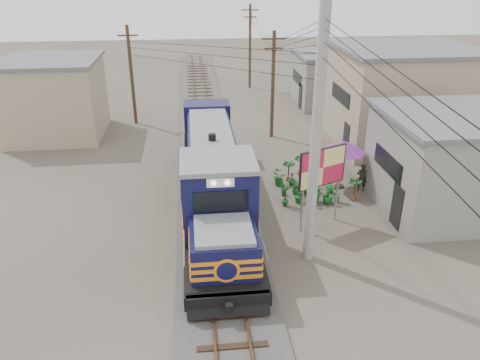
{
  "coord_description": "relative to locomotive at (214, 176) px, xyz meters",
  "views": [
    {
      "loc": [
        -0.95,
        -15.96,
        10.83
      ],
      "look_at": [
        1.07,
        2.47,
        2.2
      ],
      "focal_mm": 35.0,
      "sensor_mm": 36.0,
      "label": 1
    }
  ],
  "objects": [
    {
      "name": "wooden_pole_far",
      "position": [
        4.8,
        23.94,
        2.21
      ],
      "size": [
        1.6,
        0.24,
        7.5
      ],
      "color": "#4C3826",
      "rests_on": "ground"
    },
    {
      "name": "shophouse_left",
      "position": [
        -10.0,
        11.94,
        0.88
      ],
      "size": [
        6.3,
        6.3,
        5.2
      ],
      "color": "gray",
      "rests_on": "ground"
    },
    {
      "name": "plant_nursery",
      "position": [
        4.66,
        0.67,
        -1.26
      ],
      "size": [
        3.31,
        3.27,
        1.1
      ],
      "color": "#1A5B22",
      "rests_on": "ground"
    },
    {
      "name": "vendor",
      "position": [
        7.71,
        1.12,
        -0.97
      ],
      "size": [
        0.58,
        0.41,
        1.51
      ],
      "primitive_type": "imported",
      "rotation": [
        0.0,
        0.0,
        3.06
      ],
      "color": "black",
      "rests_on": "ground"
    },
    {
      "name": "shophouse_back",
      "position": [
        11.0,
        17.94,
        0.38
      ],
      "size": [
        6.3,
        6.3,
        4.2
      ],
      "color": "gray",
      "rests_on": "ground"
    },
    {
      "name": "ground",
      "position": [
        0.0,
        -4.06,
        -1.73
      ],
      "size": [
        120.0,
        120.0,
        0.0
      ],
      "primitive_type": "plane",
      "color": "#473F35",
      "rests_on": "ground"
    },
    {
      "name": "power_lines",
      "position": [
        -0.14,
        4.44,
        5.84
      ],
      "size": [
        9.65,
        19.0,
        3.3
      ],
      "color": "black",
      "rests_on": "ground"
    },
    {
      "name": "ballast",
      "position": [
        0.0,
        5.94,
        -1.65
      ],
      "size": [
        3.6,
        70.0,
        0.16
      ],
      "primitive_type": "cube",
      "color": "#595651",
      "rests_on": "ground"
    },
    {
      "name": "wooden_pole_left",
      "position": [
        -5.0,
        13.94,
        1.95
      ],
      "size": [
        1.6,
        0.24,
        7.0
      ],
      "color": "#4C3826",
      "rests_on": "ground"
    },
    {
      "name": "market_umbrella",
      "position": [
        6.75,
        1.66,
        0.58
      ],
      "size": [
        2.88,
        2.88,
        2.62
      ],
      "rotation": [
        0.0,
        0.0,
        -0.24
      ],
      "color": "black",
      "rests_on": "ground"
    },
    {
      "name": "shophouse_mid",
      "position": [
        12.5,
        7.94,
        1.38
      ],
      "size": [
        8.4,
        7.35,
        6.2
      ],
      "color": "gray",
      "rests_on": "ground"
    },
    {
      "name": "shophouse_front",
      "position": [
        11.5,
        -1.06,
        0.63
      ],
      "size": [
        7.35,
        6.3,
        4.7
      ],
      "color": "gray",
      "rests_on": "ground"
    },
    {
      "name": "locomotive",
      "position": [
        0.0,
        0.0,
        0.0
      ],
      "size": [
        2.93,
        15.95,
        3.95
      ],
      "color": "black",
      "rests_on": "ground"
    },
    {
      "name": "wooden_pole_mid",
      "position": [
        4.5,
        9.94,
        1.95
      ],
      "size": [
        1.6,
        0.24,
        7.0
      ],
      "color": "#4C3826",
      "rests_on": "ground"
    },
    {
      "name": "utility_pole_main",
      "position": [
        3.5,
        -4.56,
        3.27
      ],
      "size": [
        0.4,
        0.4,
        10.0
      ],
      "color": "#9E9B93",
      "rests_on": "ground"
    },
    {
      "name": "track",
      "position": [
        0.0,
        5.94,
        -1.47
      ],
      "size": [
        1.15,
        70.0,
        0.12
      ],
      "color": "#51331E",
      "rests_on": "ground"
    },
    {
      "name": "billboard",
      "position": [
        4.59,
        -2.08,
        1.04
      ],
      "size": [
        2.26,
        1.1,
        3.74
      ],
      "rotation": [
        0.0,
        0.0,
        0.42
      ],
      "color": "#99999E",
      "rests_on": "ground"
    }
  ]
}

